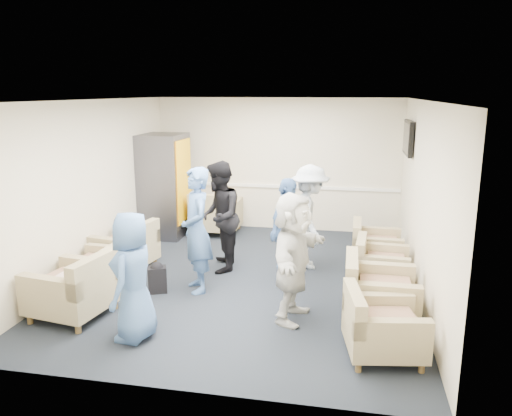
% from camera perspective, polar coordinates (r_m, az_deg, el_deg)
% --- Properties ---
extents(floor, '(6.00, 6.00, 0.00)m').
position_cam_1_polar(floor, '(7.77, -1.06, -8.11)').
color(floor, black).
rests_on(floor, ground).
extents(ceiling, '(6.00, 6.00, 0.00)m').
position_cam_1_polar(ceiling, '(7.24, -1.15, 12.22)').
color(ceiling, silver).
rests_on(ceiling, back_wall).
extents(back_wall, '(5.00, 0.02, 2.70)m').
position_cam_1_polar(back_wall, '(10.30, 2.40, 4.98)').
color(back_wall, beige).
rests_on(back_wall, floor).
extents(front_wall, '(5.00, 0.02, 2.70)m').
position_cam_1_polar(front_wall, '(4.59, -8.98, -5.71)').
color(front_wall, beige).
rests_on(front_wall, floor).
extents(left_wall, '(0.02, 6.00, 2.70)m').
position_cam_1_polar(left_wall, '(8.27, -18.31, 2.27)').
color(left_wall, beige).
rests_on(left_wall, floor).
extents(right_wall, '(0.02, 6.00, 2.70)m').
position_cam_1_polar(right_wall, '(7.29, 18.49, 0.86)').
color(right_wall, beige).
rests_on(right_wall, floor).
extents(chair_rail, '(4.98, 0.04, 0.06)m').
position_cam_1_polar(chair_rail, '(10.35, 2.36, 2.50)').
color(chair_rail, white).
rests_on(chair_rail, back_wall).
extents(tv, '(0.10, 1.00, 0.58)m').
position_cam_1_polar(tv, '(8.96, 16.99, 7.67)').
color(tv, black).
rests_on(tv, right_wall).
extents(armchair_left_near, '(1.03, 1.03, 0.72)m').
position_cam_1_polar(armchair_left_near, '(6.81, -19.88, -8.85)').
color(armchair_left_near, '#93845F').
rests_on(armchair_left_near, floor).
extents(armchair_left_mid, '(0.79, 0.79, 0.61)m').
position_cam_1_polar(armchair_left_mid, '(7.65, -17.16, -6.64)').
color(armchair_left_mid, '#93845F').
rests_on(armchair_left_mid, floor).
extents(armchair_left_far, '(0.97, 0.97, 0.67)m').
position_cam_1_polar(armchair_left_far, '(8.34, -14.45, -4.61)').
color(armchair_left_far, '#93845F').
rests_on(armchair_left_far, floor).
extents(armchair_right_near, '(0.92, 0.92, 0.64)m').
position_cam_1_polar(armchair_right_near, '(5.71, 13.88, -13.26)').
color(armchair_right_near, '#93845F').
rests_on(armchair_right_near, floor).
extents(armchair_right_midnear, '(0.89, 0.89, 0.71)m').
position_cam_1_polar(armchair_right_midnear, '(6.47, 13.50, -9.64)').
color(armchair_right_midnear, '#93845F').
rests_on(armchair_right_midnear, floor).
extents(armchair_right_midfar, '(0.81, 0.81, 0.61)m').
position_cam_1_polar(armchair_right_midfar, '(7.64, 13.82, -6.45)').
color(armchair_right_midfar, '#93845F').
rests_on(armchair_right_midfar, floor).
extents(armchair_right_far, '(0.80, 0.80, 0.63)m').
position_cam_1_polar(armchair_right_far, '(8.43, 13.24, -4.46)').
color(armchair_right_far, '#93845F').
rests_on(armchair_right_far, floor).
extents(armchair_corner, '(0.95, 0.95, 0.74)m').
position_cam_1_polar(armchair_corner, '(10.08, -4.65, -0.91)').
color(armchair_corner, '#93845F').
rests_on(armchair_corner, floor).
extents(vending_machine, '(0.82, 0.96, 2.02)m').
position_cam_1_polar(vending_machine, '(10.00, -10.38, 2.56)').
color(vending_machine, '#53535B').
rests_on(vending_machine, floor).
extents(backpack, '(0.32, 0.28, 0.45)m').
position_cam_1_polar(backpack, '(7.35, -11.23, -7.70)').
color(backpack, black).
rests_on(backpack, floor).
extents(pillow, '(0.34, 0.43, 0.12)m').
position_cam_1_polar(pillow, '(6.76, -20.05, -7.42)').
color(pillow, beige).
rests_on(pillow, armchair_left_near).
extents(person_front_left, '(0.51, 0.76, 1.52)m').
position_cam_1_polar(person_front_left, '(5.92, -13.87, -7.63)').
color(person_front_left, '#4367A1').
rests_on(person_front_left, floor).
extents(person_mid_left, '(0.70, 0.78, 1.80)m').
position_cam_1_polar(person_mid_left, '(7.13, -6.80, -2.54)').
color(person_mid_left, '#4367A1').
rests_on(person_mid_left, floor).
extents(person_back_left, '(0.82, 0.97, 1.77)m').
position_cam_1_polar(person_back_left, '(7.92, -4.26, -1.01)').
color(person_back_left, black).
rests_on(person_back_left, floor).
extents(person_back_right, '(0.86, 1.21, 1.69)m').
position_cam_1_polar(person_back_right, '(8.10, 6.16, -1.02)').
color(person_back_right, white).
rests_on(person_back_right, floor).
extents(person_mid_right, '(0.64, 1.01, 1.59)m').
position_cam_1_polar(person_mid_right, '(7.44, 3.50, -2.63)').
color(person_mid_right, '#4367A1').
rests_on(person_mid_right, floor).
extents(person_front_right, '(0.74, 1.58, 1.64)m').
position_cam_1_polar(person_front_right, '(6.22, 4.25, -5.64)').
color(person_front_right, silver).
rests_on(person_front_right, floor).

